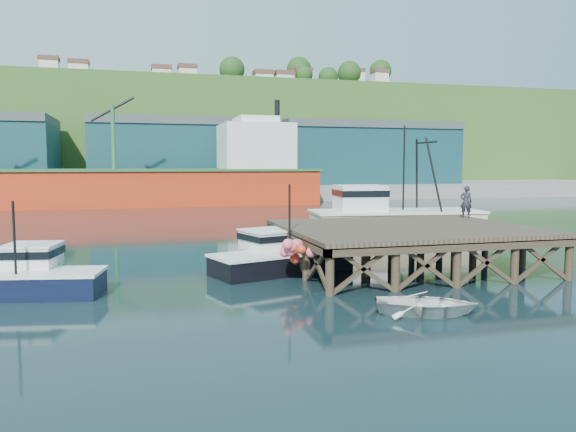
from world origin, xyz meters
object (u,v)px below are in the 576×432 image
object	(u,v)px
trawler	(393,216)
boat_navy	(25,276)
boat_black	(279,255)
dockworker	(466,202)
dinghy	(426,304)

from	to	relation	value
trawler	boat_navy	bearing A→B (deg)	-145.60
boat_black	trawler	bearing A→B (deg)	24.16
trawler	boat_black	bearing A→B (deg)	-132.12
boat_navy	boat_black	distance (m)	11.19
boat_navy	boat_black	size ratio (longest dim) A/B	0.87
boat_navy	dockworker	xyz separation A→B (m)	(22.79, 4.46, 2.28)
trawler	dockworker	xyz separation A→B (m)	(1.21, -7.04, 1.42)
boat_navy	dockworker	size ratio (longest dim) A/B	3.49
boat_black	dockworker	distance (m)	12.25
boat_black	dinghy	bearing A→B (deg)	-88.78
trawler	dinghy	distance (m)	19.89
boat_navy	dinghy	xyz separation A→B (m)	(14.00, -6.85, -0.41)
dinghy	dockworker	size ratio (longest dim) A/B	1.90
boat_navy	dockworker	bearing A→B (deg)	22.04
dinghy	dockworker	bearing A→B (deg)	-13.93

